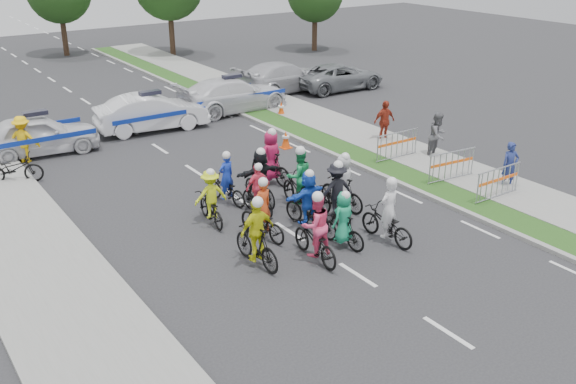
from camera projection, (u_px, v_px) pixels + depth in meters
ground at (358, 275)px, 16.08m from camera, size 90.00×90.00×0.00m
curb_right at (377, 173)px, 22.53m from camera, size 0.20×60.00×0.12m
grass_strip at (391, 170)px, 22.90m from camera, size 1.20×60.00×0.11m
sidewalk_right at (427, 160)px, 23.84m from camera, size 2.40×60.00×0.13m
sidewalk_left at (38, 264)px, 16.46m from camera, size 3.00×60.00×0.13m
rider_0 at (387, 220)px, 17.55m from camera, size 0.77×1.94×1.94m
rider_1 at (343, 225)px, 17.28m from camera, size 0.76×1.63×1.66m
rider_2 at (315, 235)px, 16.53m from camera, size 0.86×1.97×1.97m
rider_3 at (257, 239)px, 16.27m from camera, size 1.00×1.88×1.95m
rider_4 at (336, 198)px, 18.78m from camera, size 1.15×1.97×1.92m
rider_5 at (308, 203)px, 18.37m from camera, size 1.49×1.77×1.80m
rider_6 at (262, 218)px, 17.78m from camera, size 0.89×1.88×1.85m
rider_7 at (342, 187)px, 19.54m from camera, size 0.84×1.83×1.87m
rider_8 at (299, 185)px, 19.68m from camera, size 0.92×2.05×2.02m
rider_9 at (258, 194)px, 19.30m from camera, size 0.85×1.60×1.65m
rider_10 at (211, 202)px, 18.64m from camera, size 1.02×1.76×1.74m
rider_11 at (260, 181)px, 19.89m from camera, size 1.51×1.80×1.89m
rider_12 at (226, 186)px, 20.06m from camera, size 0.92×1.80×1.75m
rider_13 at (271, 162)px, 21.55m from camera, size 0.91×1.94×1.97m
police_car_0 at (38, 135)px, 24.38m from camera, size 4.65×2.30×1.53m
police_car_1 at (152, 113)px, 27.24m from camera, size 4.88×2.21×1.55m
police_car_2 at (232, 95)px, 30.05m from camera, size 5.53×2.36×1.59m
civilian_sedan at (282, 77)px, 33.59m from camera, size 5.77×3.10×1.59m
civilian_suv at (339, 77)px, 34.17m from camera, size 5.06×2.52×1.38m
spectator_0 at (510, 166)px, 21.14m from camera, size 0.68×0.57×1.59m
spectator_1 at (438, 135)px, 23.92m from camera, size 0.98×0.84×1.75m
spectator_2 at (384, 121)px, 25.75m from camera, size 1.02×0.48×1.70m
marshal_hiviz at (23, 139)px, 23.49m from camera, size 1.30×1.16×1.75m
barrier_0 at (498, 184)px, 20.23m from camera, size 2.00×0.50×1.12m
barrier_1 at (451, 167)px, 21.70m from camera, size 2.04×0.69×1.12m
barrier_2 at (397, 146)px, 23.72m from camera, size 2.01×0.53×1.12m
cone_0 at (286, 140)px, 25.20m from camera, size 0.40×0.40×0.70m
cone_1 at (281, 109)px, 29.44m from camera, size 0.40×0.40×0.70m
parked_bike at (14, 169)px, 21.71m from camera, size 2.02×1.40×1.00m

